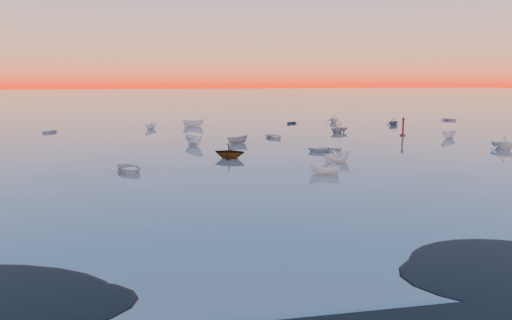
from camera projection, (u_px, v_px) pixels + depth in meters
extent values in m
plane|color=slate|center=(197.00, 117.00, 120.51)|extent=(600.00, 600.00, 0.00)
imported|color=silver|center=(129.00, 172.00, 51.40)|extent=(4.74, 3.32, 1.09)
imported|color=silver|center=(337.00, 162.00, 57.06)|extent=(2.34, 3.82, 1.23)
imported|color=silver|center=(502.00, 149.00, 67.23)|extent=(4.25, 2.83, 1.37)
cylinder|color=#44120E|center=(403.00, 135.00, 82.94)|extent=(0.91, 0.91, 0.30)
cylinder|color=#44120E|center=(403.00, 128.00, 82.73)|extent=(0.32, 0.32, 2.63)
cone|color=#44120E|center=(404.00, 118.00, 82.48)|extent=(0.61, 0.61, 0.50)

